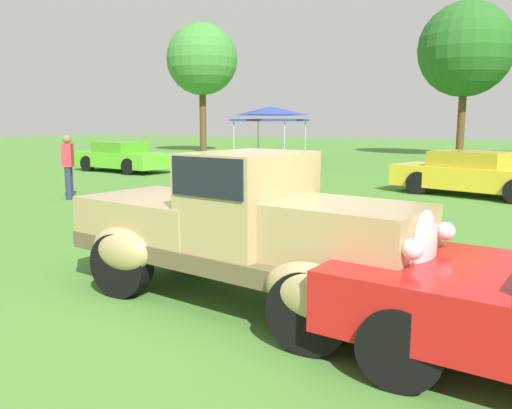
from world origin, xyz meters
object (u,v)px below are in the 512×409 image
object	(u,v)px
canopy_tent_left_field	(270,113)
show_car_lime	(122,157)
show_car_yellow	(474,174)
spectator_near_truck	(68,165)
feature_pickup_truck	(243,226)

from	to	relation	value
canopy_tent_left_field	show_car_lime	bearing A→B (deg)	-129.65
show_car_lime	show_car_yellow	xyz separation A→B (m)	(13.47, -1.24, 0.00)
canopy_tent_left_field	show_car_yellow	bearing A→B (deg)	-35.08
spectator_near_truck	canopy_tent_left_field	distance (m)	11.96
spectator_near_truck	show_car_lime	bearing A→B (deg)	120.60
show_car_yellow	spectator_near_truck	size ratio (longest dim) A/B	2.77
show_car_lime	canopy_tent_left_field	xyz separation A→B (m)	(4.31, 5.20, 1.82)
show_car_yellow	canopy_tent_left_field	size ratio (longest dim) A/B	1.70
spectator_near_truck	canopy_tent_left_field	size ratio (longest dim) A/B	0.61
show_car_yellow	canopy_tent_left_field	distance (m)	11.35
show_car_lime	spectator_near_truck	world-z (taller)	spectator_near_truck
feature_pickup_truck	show_car_lime	bearing A→B (deg)	135.29
feature_pickup_truck	spectator_near_truck	size ratio (longest dim) A/B	2.66
feature_pickup_truck	show_car_lime	xyz separation A→B (m)	(-11.76, 11.64, -0.27)
show_car_lime	show_car_yellow	size ratio (longest dim) A/B	0.96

